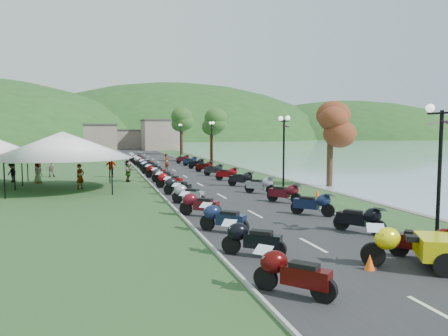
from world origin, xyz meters
TOP-DOWN VIEW (x-y plane):
  - ground at (0.00, 0.00)m, footprint 400.00×400.00m
  - road at (0.00, 40.00)m, footprint 7.00×120.00m
  - hills_backdrop at (0.00, 200.00)m, footprint 360.00×120.00m
  - far_building at (-2.00, 85.00)m, footprint 18.00×16.00m
  - yellow_trike at (1.50, 0.87)m, footprint 3.19×2.77m
  - moto_row_left at (-2.58, 23.97)m, footprint 2.60×50.72m
  - moto_row_right at (2.62, 22.03)m, footprint 2.60×43.50m
  - streetlamp_near at (4.70, 3.33)m, footprint 1.40×1.40m
  - vendor_tent_main at (-9.58, 21.65)m, footprint 6.19×6.19m
  - tree_lakeside at (8.94, 18.66)m, footprint 2.63×2.63m
  - pedestrian_a at (-8.53, 21.76)m, footprint 0.79×0.79m
  - pedestrian_b at (-11.36, 30.84)m, footprint 0.80×0.53m
  - pedestrian_c at (-13.85, 27.50)m, footprint 0.97×1.05m
  - traffic_cone_near at (0.30, 1.06)m, footprint 0.31×0.31m

SIDE VIEW (x-z plane):
  - ground at x=0.00m, z-range 0.00..0.00m
  - hills_backdrop at x=0.00m, z-range -38.00..38.00m
  - pedestrian_a at x=-8.53m, z-range -0.88..0.88m
  - pedestrian_b at x=-11.36m, z-range -0.77..0.77m
  - pedestrian_c at x=-13.85m, z-range -0.78..0.78m
  - road at x=0.00m, z-range 0.00..0.02m
  - traffic_cone_near at x=0.30m, z-range 0.00..0.48m
  - moto_row_left at x=-2.58m, z-range 0.00..1.10m
  - moto_row_right at x=2.62m, z-range 0.00..1.10m
  - yellow_trike at x=1.50m, z-range 0.00..1.24m
  - vendor_tent_main at x=-9.58m, z-range 0.00..4.00m
  - far_building at x=-2.00m, z-range 0.00..5.00m
  - streetlamp_near at x=4.70m, z-range 0.00..5.00m
  - tree_lakeside at x=8.94m, z-range 0.00..7.30m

